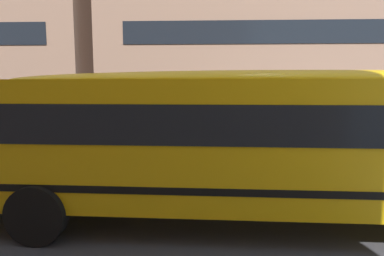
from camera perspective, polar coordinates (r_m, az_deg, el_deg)
name	(u,v)px	position (r m, az deg, el deg)	size (l,w,h in m)	color
ground_plane	(208,191)	(8.64, 2.60, -10.44)	(400.00, 400.00, 0.00)	#38383D
sidewalk_far	(207,143)	(15.69, 2.57, -2.42)	(120.00, 3.00, 0.01)	gray
lane_centreline	(208,191)	(8.64, 2.60, -10.42)	(110.00, 0.16, 0.01)	silver
school_bus	(270,133)	(6.59, 12.82, -0.88)	(12.93, 3.27, 2.88)	yellow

